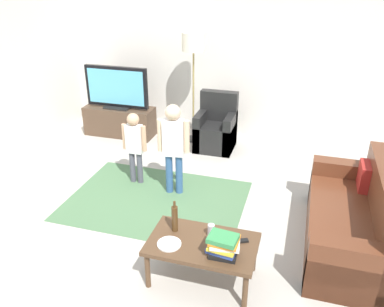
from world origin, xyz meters
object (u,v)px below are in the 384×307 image
object	(u,v)px
tv	(117,88)
child_near_tv	(134,142)
floor_lamp	(193,48)
book_stack	(223,245)
plate	(169,244)
armchair	(216,130)
child_center	(173,142)
soda_can	(211,230)
bottle	(175,218)
tv_remote	(239,241)
coffee_table	(202,247)
tv_stand	(120,121)
couch	(357,223)

from	to	relation	value
tv	child_near_tv	xyz separation A→B (m)	(0.96, -1.46, -0.25)
floor_lamp	book_stack	xyz separation A→B (m)	(1.24, -3.29, -1.02)
plate	floor_lamp	bearing A→B (deg)	102.77
armchair	plate	world-z (taller)	armchair
child_center	soda_can	distance (m)	1.56
child_center	soda_can	world-z (taller)	child_center
bottle	tv_remote	xyz separation A→B (m)	(0.62, 0.00, -0.13)
floor_lamp	tv	bearing A→B (deg)	-172.37
child_near_tv	coffee_table	world-z (taller)	child_near_tv
book_stack	child_center	bearing A→B (deg)	122.54
tv	soda_can	size ratio (longest dim) A/B	9.17
coffee_table	soda_can	size ratio (longest dim) A/B	8.33
book_stack	bottle	size ratio (longest dim) A/B	0.93
book_stack	bottle	world-z (taller)	bottle
child_center	book_stack	distance (m)	1.85
bottle	soda_can	size ratio (longest dim) A/B	2.69
armchair	child_center	bearing A→B (deg)	-96.82
armchair	soda_can	size ratio (longest dim) A/B	7.50
tv_stand	soda_can	size ratio (longest dim) A/B	10.00
book_stack	armchair	bearing A→B (deg)	104.53
tv	floor_lamp	world-z (taller)	floor_lamp
tv	floor_lamp	distance (m)	1.48
bottle	soda_can	world-z (taller)	bottle
plate	tv	bearing A→B (deg)	123.17
floor_lamp	child_center	size ratio (longest dim) A/B	1.47
floor_lamp	bottle	xyz separation A→B (m)	(0.72, -3.07, -0.99)
soda_can	tv_remote	bearing A→B (deg)	-4.24
tv_stand	plate	world-z (taller)	tv_stand
child_center	coffee_table	xyz separation A→B (m)	(0.77, -1.43, -0.35)
tv_stand	coffee_table	bearing A→B (deg)	-52.48
couch	child_center	size ratio (longest dim) A/B	1.49
child_center	soda_can	xyz separation A→B (m)	(0.82, -1.31, -0.25)
child_center	plate	bearing A→B (deg)	-72.48
soda_can	plate	size ratio (longest dim) A/B	0.55
couch	plate	distance (m)	1.99
child_near_tv	coffee_table	xyz separation A→B (m)	(1.35, -1.54, -0.23)
couch	child_center	bearing A→B (deg)	166.99
child_near_tv	book_stack	size ratio (longest dim) A/B	3.32
armchair	plate	size ratio (longest dim) A/B	4.09
tv	armchair	world-z (taller)	tv
tv_stand	soda_can	bearing A→B (deg)	-50.75
child_center	couch	bearing A→B (deg)	-13.01
book_stack	plate	world-z (taller)	book_stack
tv	child_center	world-z (taller)	tv
bottle	floor_lamp	bearing A→B (deg)	103.29
armchair	child_center	world-z (taller)	child_center
tv_remote	floor_lamp	bearing A→B (deg)	87.19
bottle	tv_stand	bearing A→B (deg)	124.66
armchair	tv_remote	size ratio (longest dim) A/B	5.29
child_center	floor_lamp	bearing A→B (deg)	98.39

